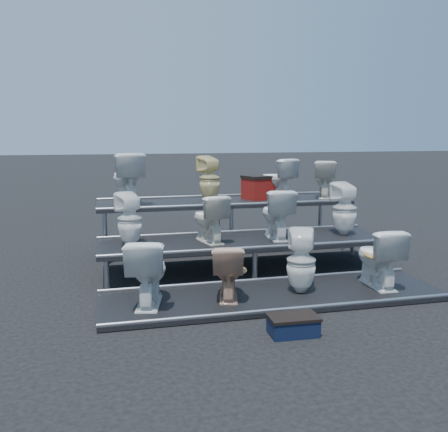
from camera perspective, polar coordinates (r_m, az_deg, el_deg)
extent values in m
plane|color=black|center=(7.38, 2.42, -6.21)|extent=(80.00, 80.00, 0.00)
cube|color=black|center=(6.18, 5.79, -9.11)|extent=(4.20, 1.20, 0.06)
cube|color=black|center=(7.32, 2.43, -4.48)|extent=(4.20, 1.20, 0.46)
cube|color=black|center=(8.50, 0.02, -1.10)|extent=(4.20, 1.20, 0.86)
imported|color=white|center=(5.75, -8.72, -6.26)|extent=(0.59, 0.84, 0.78)
imported|color=tan|center=(5.92, 0.45, -6.29)|extent=(0.51, 0.71, 0.66)
imported|color=white|center=(6.18, 8.82, -5.09)|extent=(0.45, 0.46, 0.79)
imported|color=white|center=(6.64, 17.20, -4.50)|extent=(0.44, 0.75, 0.76)
imported|color=white|center=(6.93, -10.74, -0.37)|extent=(0.43, 0.44, 0.74)
imported|color=white|center=(7.07, -1.74, -0.25)|extent=(0.52, 0.73, 0.68)
imported|color=white|center=(7.34, 5.97, 0.27)|extent=(0.45, 0.74, 0.73)
imported|color=white|center=(7.76, 13.62, 0.82)|extent=(0.41, 0.42, 0.80)
imported|color=white|center=(8.16, -11.06, 4.24)|extent=(0.58, 0.87, 0.82)
imported|color=beige|center=(8.33, -1.67, 4.30)|extent=(0.45, 0.46, 0.76)
imported|color=white|center=(8.66, 6.07, 4.26)|extent=(0.63, 0.79, 0.70)
imported|color=white|center=(9.00, 11.40, 4.18)|extent=(0.59, 0.73, 0.66)
cube|color=maroon|center=(8.66, 4.04, 3.14)|extent=(0.60, 0.54, 0.36)
cube|color=black|center=(5.15, 7.91, -12.41)|extent=(0.49, 0.30, 0.17)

